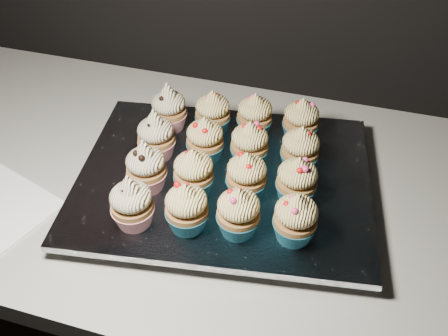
% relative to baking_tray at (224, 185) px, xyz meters
% --- Properties ---
extents(cabinet, '(2.40, 0.60, 0.86)m').
position_rel_baking_tray_xyz_m(cabinet, '(-0.01, 0.02, -0.48)').
color(cabinet, black).
rests_on(cabinet, ground).
extents(worktop, '(2.44, 0.64, 0.04)m').
position_rel_baking_tray_xyz_m(worktop, '(-0.01, 0.02, -0.03)').
color(worktop, beige).
rests_on(worktop, cabinet).
extents(baking_tray, '(0.48, 0.39, 0.02)m').
position_rel_baking_tray_xyz_m(baking_tray, '(0.00, 0.00, 0.00)').
color(baking_tray, black).
rests_on(baking_tray, worktop).
extents(foil_lining, '(0.52, 0.43, 0.01)m').
position_rel_baking_tray_xyz_m(foil_lining, '(0.00, 0.00, 0.02)').
color(foil_lining, silver).
rests_on(foil_lining, baking_tray).
extents(cupcake_0, '(0.06, 0.06, 0.10)m').
position_rel_baking_tray_xyz_m(cupcake_0, '(-0.10, -0.14, 0.06)').
color(cupcake_0, red).
rests_on(cupcake_0, foil_lining).
extents(cupcake_1, '(0.06, 0.06, 0.08)m').
position_rel_baking_tray_xyz_m(cupcake_1, '(-0.02, -0.12, 0.06)').
color(cupcake_1, '#1A647B').
rests_on(cupcake_1, foil_lining).
extents(cupcake_2, '(0.06, 0.06, 0.08)m').
position_rel_baking_tray_xyz_m(cupcake_2, '(0.05, -0.11, 0.06)').
color(cupcake_2, '#1A647B').
rests_on(cupcake_2, foil_lining).
extents(cupcake_3, '(0.06, 0.06, 0.08)m').
position_rel_baking_tray_xyz_m(cupcake_3, '(0.13, -0.10, 0.06)').
color(cupcake_3, '#1A647B').
rests_on(cupcake_3, foil_lining).
extents(cupcake_4, '(0.06, 0.06, 0.10)m').
position_rel_baking_tray_xyz_m(cupcake_4, '(-0.11, -0.06, 0.06)').
color(cupcake_4, red).
rests_on(cupcake_4, foil_lining).
extents(cupcake_5, '(0.06, 0.06, 0.08)m').
position_rel_baking_tray_xyz_m(cupcake_5, '(-0.03, -0.05, 0.06)').
color(cupcake_5, '#1A647B').
rests_on(cupcake_5, foil_lining).
extents(cupcake_6, '(0.06, 0.06, 0.08)m').
position_rel_baking_tray_xyz_m(cupcake_6, '(0.04, -0.03, 0.06)').
color(cupcake_6, '#1A647B').
rests_on(cupcake_6, foil_lining).
extents(cupcake_7, '(0.06, 0.06, 0.08)m').
position_rel_baking_tray_xyz_m(cupcake_7, '(0.12, -0.02, 0.06)').
color(cupcake_7, '#1A647B').
rests_on(cupcake_7, foil_lining).
extents(cupcake_8, '(0.06, 0.06, 0.10)m').
position_rel_baking_tray_xyz_m(cupcake_8, '(-0.12, 0.02, 0.06)').
color(cupcake_8, red).
rests_on(cupcake_8, foil_lining).
extents(cupcake_9, '(0.06, 0.06, 0.08)m').
position_rel_baking_tray_xyz_m(cupcake_9, '(-0.04, 0.03, 0.06)').
color(cupcake_9, '#1A647B').
rests_on(cupcake_9, foil_lining).
extents(cupcake_10, '(0.06, 0.06, 0.08)m').
position_rel_baking_tray_xyz_m(cupcake_10, '(0.03, 0.04, 0.06)').
color(cupcake_10, '#1A647B').
rests_on(cupcake_10, foil_lining).
extents(cupcake_11, '(0.06, 0.06, 0.08)m').
position_rel_baking_tray_xyz_m(cupcake_11, '(0.11, 0.05, 0.06)').
color(cupcake_11, '#1A647B').
rests_on(cupcake_11, foil_lining).
extents(cupcake_12, '(0.06, 0.06, 0.10)m').
position_rel_baking_tray_xyz_m(cupcake_12, '(-0.13, 0.10, 0.06)').
color(cupcake_12, red).
rests_on(cupcake_12, foil_lining).
extents(cupcake_13, '(0.06, 0.06, 0.08)m').
position_rel_baking_tray_xyz_m(cupcake_13, '(-0.05, 0.11, 0.06)').
color(cupcake_13, '#1A647B').
rests_on(cupcake_13, foil_lining).
extents(cupcake_14, '(0.06, 0.06, 0.08)m').
position_rel_baking_tray_xyz_m(cupcake_14, '(0.02, 0.12, 0.06)').
color(cupcake_14, '#1A647B').
rests_on(cupcake_14, foil_lining).
extents(cupcake_15, '(0.06, 0.06, 0.08)m').
position_rel_baking_tray_xyz_m(cupcake_15, '(0.10, 0.13, 0.06)').
color(cupcake_15, '#1A647B').
rests_on(cupcake_15, foil_lining).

